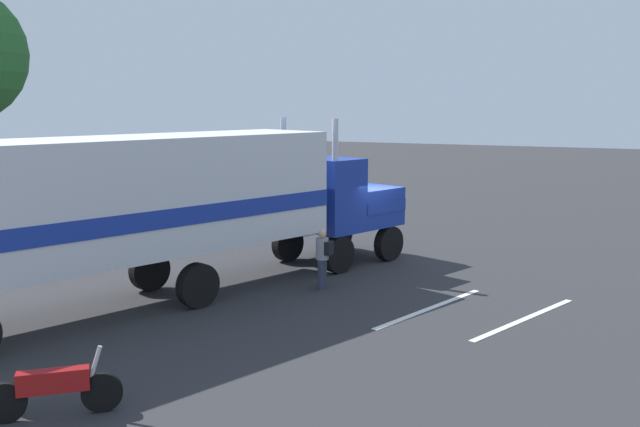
{
  "coord_description": "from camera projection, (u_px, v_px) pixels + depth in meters",
  "views": [
    {
      "loc": [
        -20.35,
        -7.83,
        5.0
      ],
      "look_at": [
        -1.1,
        0.84,
        1.6
      ],
      "focal_mm": 39.47,
      "sensor_mm": 36.0,
      "label": 1
    }
  ],
  "objects": [
    {
      "name": "ground_plane",
      "position": [
        358.0,
        260.0,
        22.28
      ],
      "size": [
        120.0,
        120.0,
        0.0
      ],
      "primitive_type": "plane",
      "color": "#2D2D30"
    },
    {
      "name": "lane_stripe_near",
      "position": [
        430.0,
        308.0,
        17.08
      ],
      "size": [
        4.22,
        1.54,
        0.01
      ],
      "primitive_type": "cube",
      "rotation": [
        0.0,
        0.0,
        -0.32
      ],
      "color": "silver",
      "rests_on": "ground_plane"
    },
    {
      "name": "lane_stripe_mid",
      "position": [
        525.0,
        319.0,
        16.24
      ],
      "size": [
        4.16,
        1.73,
        0.01
      ],
      "primitive_type": "cube",
      "rotation": [
        0.0,
        0.0,
        -0.37
      ],
      "color": "silver",
      "rests_on": "ground_plane"
    },
    {
      "name": "semi_truck",
      "position": [
        174.0,
        200.0,
        17.63
      ],
      "size": [
        14.09,
        7.46,
        4.5
      ],
      "color": "#193399",
      "rests_on": "ground_plane"
    },
    {
      "name": "person_bystander",
      "position": [
        323.0,
        257.0,
        18.69
      ],
      "size": [
        0.34,
        0.46,
        1.63
      ],
      "color": "#2D3347",
      "rests_on": "ground_plane"
    },
    {
      "name": "parked_bus",
      "position": [
        47.0,
        183.0,
        25.27
      ],
      "size": [
        10.89,
        7.48,
        3.4
      ],
      "color": "#BFB29E",
      "rests_on": "ground_plane"
    },
    {
      "name": "motorcycle",
      "position": [
        55.0,
        388.0,
        11.15
      ],
      "size": [
        1.44,
        1.67,
        1.12
      ],
      "color": "black",
      "rests_on": "ground_plane"
    }
  ]
}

